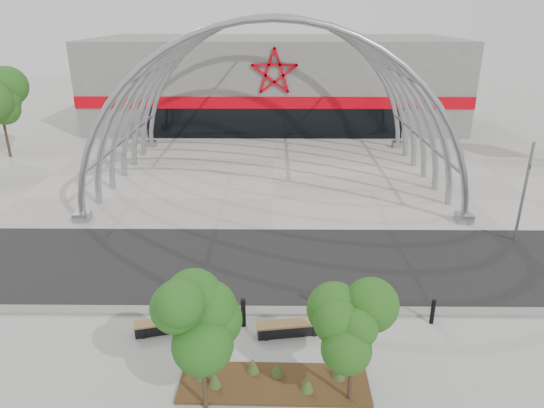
% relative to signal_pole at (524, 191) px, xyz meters
% --- Properties ---
extents(ground, '(140.00, 140.00, 0.00)m').
position_rel_signal_pole_xyz_m(ground, '(-11.68, -5.88, -2.55)').
color(ground, '#9E9D98').
rests_on(ground, ground).
extents(road, '(140.00, 7.00, 0.02)m').
position_rel_signal_pole_xyz_m(road, '(-11.68, -2.38, -2.54)').
color(road, black).
rests_on(road, ground).
extents(forecourt, '(60.00, 17.00, 0.04)m').
position_rel_signal_pole_xyz_m(forecourt, '(-11.68, 9.62, -2.53)').
color(forecourt, '#A39F94').
rests_on(forecourt, ground).
extents(kerb, '(60.00, 0.50, 0.12)m').
position_rel_signal_pole_xyz_m(kerb, '(-11.68, -6.13, -2.49)').
color(kerb, slate).
rests_on(kerb, ground).
extents(arena_building, '(34.00, 15.24, 8.00)m').
position_rel_signal_pole_xyz_m(arena_building, '(-11.68, 27.57, 1.44)').
color(arena_building, slate).
rests_on(arena_building, ground).
extents(vault_canopy, '(20.80, 15.80, 20.36)m').
position_rel_signal_pole_xyz_m(vault_canopy, '(-11.68, 9.62, -2.53)').
color(vault_canopy, gray).
rests_on(vault_canopy, ground).
extents(planting_bed, '(5.61, 1.81, 0.59)m').
position_rel_signal_pole_xyz_m(planting_bed, '(-11.62, -9.80, -2.41)').
color(planting_bed, '#372812').
rests_on(planting_bed, ground).
extents(signal_pole, '(0.38, 0.67, 4.88)m').
position_rel_signal_pole_xyz_m(signal_pole, '(0.00, 0.00, 0.00)').
color(signal_pole, slate).
rests_on(signal_pole, ground).
extents(street_tree_0, '(1.75, 1.75, 4.00)m').
position_rel_signal_pole_xyz_m(street_tree_0, '(-13.44, -10.73, 0.32)').
color(street_tree_0, '#332715').
rests_on(street_tree_0, ground).
extents(street_tree_1, '(1.63, 1.63, 3.86)m').
position_rel_signal_pole_xyz_m(street_tree_1, '(-9.42, -10.44, 0.22)').
color(street_tree_1, black).
rests_on(street_tree_1, ground).
extents(bench_0, '(2.25, 1.02, 0.46)m').
position_rel_signal_pole_xyz_m(bench_0, '(-15.24, -7.28, -2.33)').
color(bench_0, black).
rests_on(bench_0, ground).
extents(bench_1, '(2.32, 0.83, 0.48)m').
position_rel_signal_pole_xyz_m(bench_1, '(-11.02, -7.41, -2.32)').
color(bench_1, black).
rests_on(bench_1, ground).
extents(bollard_0, '(0.15, 0.15, 0.95)m').
position_rel_signal_pole_xyz_m(bollard_0, '(-13.98, -7.30, -2.08)').
color(bollard_0, black).
rests_on(bollard_0, ground).
extents(bollard_1, '(0.14, 0.14, 0.89)m').
position_rel_signal_pole_xyz_m(bollard_1, '(-14.05, -7.94, -2.11)').
color(bollard_1, black).
rests_on(bollard_1, ground).
extents(bollard_2, '(0.17, 0.17, 1.07)m').
position_rel_signal_pole_xyz_m(bollard_2, '(-12.63, -6.94, -2.02)').
color(bollard_2, black).
rests_on(bollard_2, ground).
extents(bollard_3, '(0.18, 0.18, 1.10)m').
position_rel_signal_pole_xyz_m(bollard_3, '(-9.56, -6.03, -2.00)').
color(bollard_3, black).
rests_on(bollard_3, ground).
extents(bollard_4, '(0.15, 0.15, 0.94)m').
position_rel_signal_pole_xyz_m(bollard_4, '(-5.98, -6.72, -2.08)').
color(bollard_4, black).
rests_on(bollard_4, ground).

